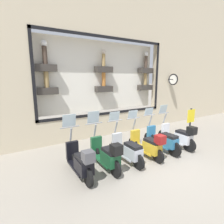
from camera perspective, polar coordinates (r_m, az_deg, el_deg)
The scene contains 9 objects.
ground_plane at distance 6.16m, azimuth 15.08°, elevation -15.82°, with size 120.00×120.00×0.00m, color gray.
building_facade at distance 8.55m, azimuth -2.36°, elevation 22.35°, with size 1.24×36.00×8.65m.
scooter_white_0 at distance 7.49m, azimuth 20.98°, elevation -7.34°, with size 1.80×0.60×1.62m.
scooter_teal_1 at distance 6.93m, azimuth 16.30°, elevation -8.83°, with size 1.81×0.61×1.56m.
scooter_yellow_2 at distance 6.32m, azimuth 11.63°, elevation -10.40°, with size 1.79×0.61×1.54m.
scooter_silver_3 at distance 5.89m, azimuth 5.12°, elevation -12.22°, with size 1.80×0.60×1.57m.
scooter_green_4 at distance 5.41m, azimuth -1.78°, elevation -13.74°, with size 1.80×0.60×1.67m.
scooter_black_5 at distance 5.10m, azimuth -10.19°, elevation -15.60°, with size 1.80×0.61×1.66m.
shop_sign_post at distance 8.21m, azimuth 24.15°, elevation -3.71°, with size 0.36×0.45×1.49m.
Camera 1 is at (-3.73, 4.07, 2.75)m, focal length 28.00 mm.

